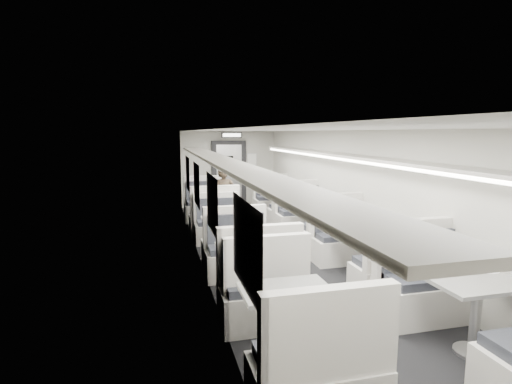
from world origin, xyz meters
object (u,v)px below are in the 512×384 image
booth_left_b (223,234)px  booth_right_a (281,206)px  booth_right_b (314,224)px  vestibule_door (229,174)px  passenger (224,198)px  booth_right_d (475,317)px  booth_right_c (363,254)px  booth_left_d (286,324)px  booth_left_c (248,270)px  booth_left_a (209,212)px  exit_sign (232,135)px

booth_left_b → booth_right_a: 3.23m
booth_right_b → vestibule_door: bearing=102.1°
passenger → booth_right_d: bearing=-72.6°
booth_left_b → booth_right_b: (2.00, 0.17, 0.06)m
booth_right_c → vestibule_door: bearing=98.4°
booth_right_c → booth_left_d: bearing=-134.5°
vestibule_door → booth_left_c: bearing=-98.1°
booth_right_b → vestibule_door: (-1.00, 4.67, 0.63)m
booth_right_c → passenger: bearing=113.5°
booth_left_a → booth_right_c: booth_left_a is taller
booth_right_a → booth_right_b: bearing=-90.0°
booth_left_a → booth_left_d: booth_left_d is taller
booth_left_b → booth_right_b: 2.01m
booth_left_a → exit_sign: bearing=66.2°
booth_right_b → passenger: passenger is taller
booth_left_b → passenger: (0.35, 1.88, 0.41)m
booth_left_b → booth_left_c: booth_left_c is taller
booth_right_a → booth_right_b: (0.00, -2.36, 0.03)m
booth_left_b → vestibule_door: bearing=78.3°
booth_right_c → exit_sign: size_ratio=3.46×
booth_left_d → booth_right_b: 4.59m
booth_right_a → exit_sign: size_ratio=3.47×
booth_left_d → booth_right_c: 2.85m
booth_left_a → booth_right_c: (2.00, -4.01, -0.02)m
booth_left_d → vestibule_door: 8.88m
passenger → booth_left_d: bearing=-90.9°
booth_right_d → passenger: (-1.65, 6.20, 0.35)m
booth_left_a → booth_right_c: bearing=-63.5°
vestibule_door → booth_left_a: bearing=-109.9°
booth_left_b → passenger: passenger is taller
booth_left_c → booth_right_c: bearing=8.5°
booth_left_b → booth_left_d: bearing=-90.0°
booth_left_d → booth_left_c: bearing=90.0°
booth_left_b → booth_right_c: booth_right_c is taller
booth_left_b → booth_right_a: (2.00, 2.53, 0.03)m
booth_right_b → exit_sign: bearing=103.5°
booth_left_c → passenger: size_ratio=1.40×
booth_left_b → booth_right_a: bearing=51.7°
booth_left_c → booth_right_b: size_ratio=0.93×
booth_left_d → exit_sign: 8.58m
passenger → exit_sign: exit_sign is taller
booth_right_c → vestibule_door: 6.87m
booth_left_d → booth_right_b: (2.00, 4.13, 0.01)m
booth_left_c → exit_sign: size_ratio=3.48×
exit_sign → booth_left_d: bearing=-96.9°
vestibule_door → exit_sign: exit_sign is taller
booth_right_a → booth_right_d: 6.85m
booth_right_b → booth_right_c: size_ratio=1.08×
booth_right_b → booth_right_d: 4.49m
booth_left_a → exit_sign: 3.11m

